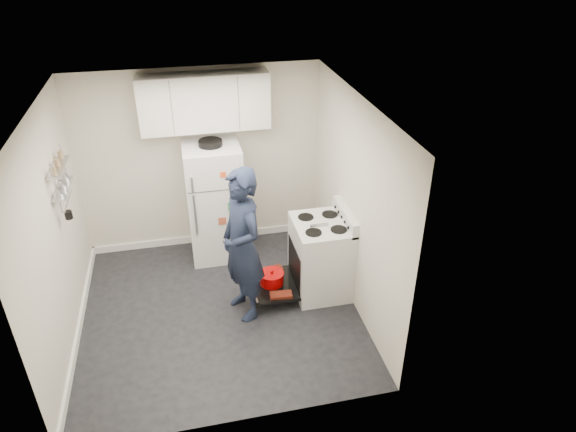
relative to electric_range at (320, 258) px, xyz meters
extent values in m
cube|color=black|center=(-1.26, -0.15, -0.47)|extent=(3.20, 3.20, 0.01)
cube|color=white|center=(-1.26, -0.15, 2.03)|extent=(3.20, 3.20, 0.01)
cube|color=beige|center=(-1.26, 1.45, 0.78)|extent=(3.20, 0.01, 2.50)
cube|color=beige|center=(-1.26, -1.75, 0.78)|extent=(3.20, 0.01, 2.50)
cube|color=beige|center=(-2.86, -0.15, 0.78)|extent=(0.01, 3.20, 2.50)
cube|color=beige|center=(0.34, -0.15, 0.78)|extent=(0.01, 3.20, 2.50)
cube|color=white|center=(-2.85, -0.15, -0.42)|extent=(0.03, 3.20, 0.10)
cube|color=white|center=(-1.26, 1.44, -0.42)|extent=(3.20, 0.03, 0.10)
cube|color=silver|center=(0.01, 0.00, -0.01)|extent=(0.65, 0.76, 0.92)
cube|color=black|center=(-0.06, 0.00, -0.07)|extent=(0.53, 0.60, 0.52)
cube|color=orange|center=(0.21, 0.00, -0.07)|extent=(0.02, 0.56, 0.46)
cylinder|color=black|center=(-0.01, 0.00, -0.25)|extent=(0.34, 0.34, 0.02)
cube|color=silver|center=(0.30, 0.00, 0.54)|extent=(0.08, 0.76, 0.18)
cube|color=silver|center=(0.01, 0.00, 0.47)|extent=(0.65, 0.76, 0.03)
cube|color=#B2B2B7|center=(-0.04, -0.05, 0.50)|extent=(0.22, 0.03, 0.01)
cube|color=black|center=(-0.59, 0.00, -0.32)|extent=(0.55, 0.70, 0.03)
cylinder|color=#B2B2B7|center=(-0.83, 0.00, -0.29)|extent=(0.02, 0.66, 0.02)
cylinder|color=#B80406|center=(-0.60, 0.02, -0.24)|extent=(0.29, 0.29, 0.13)
cylinder|color=#B80406|center=(-0.60, 0.02, -0.16)|extent=(0.30, 0.30, 0.02)
sphere|color=#B80406|center=(-0.60, 0.02, -0.13)|extent=(0.04, 0.04, 0.04)
cube|color=#9A2710|center=(-0.54, -0.25, -0.29)|extent=(0.27, 0.15, 0.04)
cube|color=#9A2710|center=(-0.54, 0.27, -0.29)|extent=(0.28, 0.18, 0.04)
cube|color=silver|center=(-1.14, 1.10, 0.33)|extent=(0.72, 0.70, 1.60)
cube|color=#4C4C4C|center=(-1.14, 0.75, 0.67)|extent=(0.68, 0.01, 0.01)
cube|color=#B2B2B7|center=(-1.42, 0.73, 0.79)|extent=(0.03, 0.03, 0.20)
cube|color=#B2B2B7|center=(-1.42, 0.73, 0.37)|extent=(0.03, 0.03, 0.55)
cylinder|color=black|center=(-1.14, 1.10, 1.16)|extent=(0.30, 0.30, 0.07)
cube|color=#F74D1D|center=(-1.04, 0.74, 0.88)|extent=(0.07, 0.01, 0.07)
cube|color=#2E8A4D|center=(-0.96, 0.74, 0.43)|extent=(0.09, 0.01, 0.12)
cube|color=#B14F32|center=(-1.09, 0.74, 0.23)|extent=(0.10, 0.01, 0.10)
cube|color=silver|center=(-1.16, 1.28, 1.63)|extent=(1.60, 0.33, 0.70)
cube|color=#B2B2B7|center=(-2.78, 0.35, 1.33)|extent=(0.14, 0.60, 0.02)
cube|color=#B2B2B7|center=(-2.78, 0.35, 1.08)|extent=(0.14, 0.60, 0.02)
cylinder|color=black|center=(-2.75, 0.17, 0.85)|extent=(0.08, 0.08, 0.09)
imported|color=#171F34|center=(-0.96, -0.22, 0.45)|extent=(0.64, 0.78, 1.84)
camera|label=1|loc=(-1.51, -4.96, 3.56)|focal=32.00mm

